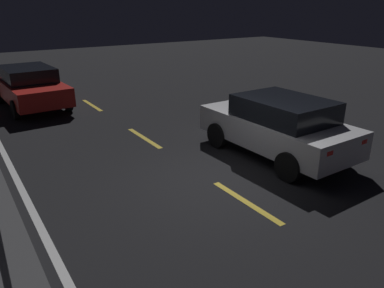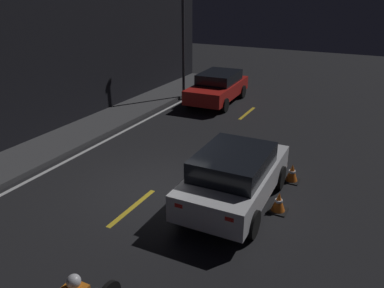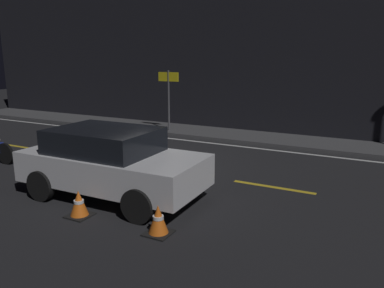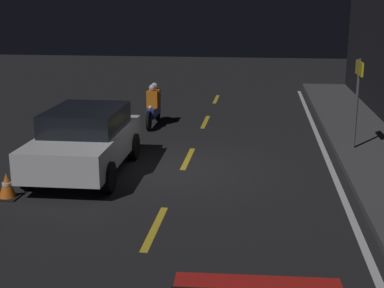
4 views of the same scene
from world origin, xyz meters
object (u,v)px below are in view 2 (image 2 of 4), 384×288
(taxi_red, at_px, (218,87))
(traffic_cone_mid, at_px, (292,173))
(traffic_cone_near, at_px, (279,202))
(street_lamp, at_px, (183,34))
(sedan_white, at_px, (235,175))

(taxi_red, distance_m, traffic_cone_mid, 8.55)
(taxi_red, distance_m, traffic_cone_near, 10.05)
(traffic_cone_mid, relative_size, street_lamp, 0.09)
(traffic_cone_near, bearing_deg, street_lamp, 41.18)
(sedan_white, bearing_deg, traffic_cone_near, -84.39)
(street_lamp, bearing_deg, taxi_red, -80.83)
(taxi_red, bearing_deg, traffic_cone_near, 29.80)
(street_lamp, bearing_deg, traffic_cone_mid, -132.11)
(traffic_cone_mid, xyz_separation_m, street_lamp, (6.40, 7.08, 2.97))
(traffic_cone_mid, bearing_deg, traffic_cone_near, -177.42)
(sedan_white, distance_m, traffic_cone_near, 1.30)
(traffic_cone_near, height_order, street_lamp, street_lamp)
(taxi_red, relative_size, street_lamp, 0.77)
(traffic_cone_near, bearing_deg, traffic_cone_mid, 2.58)
(sedan_white, relative_size, taxi_red, 0.93)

